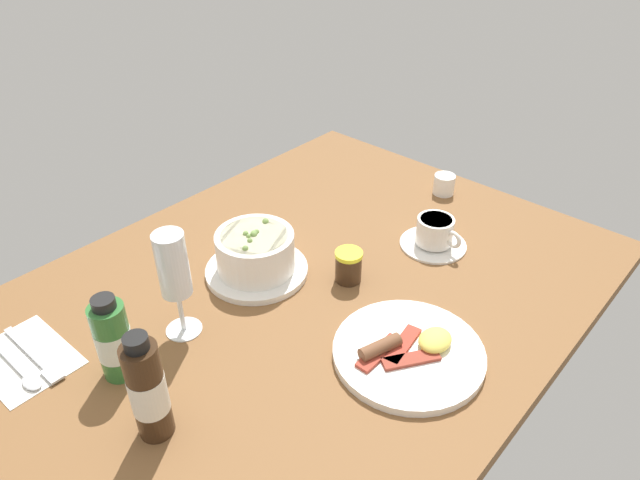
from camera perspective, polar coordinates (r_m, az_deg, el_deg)
ground_plane at (r=105.88cm, az=-1.03°, el=-5.17°), size 110.00×84.00×3.00cm
porridge_bowl at (r=105.92cm, az=-6.39°, el=-1.37°), size 19.05×19.05×9.34cm
cutlery_setting at (r=101.91cm, az=-27.13°, el=-10.49°), size 12.65×16.97×0.90cm
coffee_cup at (r=115.78cm, az=11.28°, el=0.58°), size 13.21×13.21×6.24cm
creamer_jug at (r=134.72cm, az=12.11°, el=5.44°), size 5.61×4.85×5.18cm
wine_glass at (r=90.95cm, az=-14.30°, el=-2.88°), size 5.95×5.95×18.96cm
jam_jar at (r=104.57cm, az=2.83°, el=-2.57°), size 5.07×5.07×6.15cm
sauce_bottle_green at (r=90.17cm, az=-19.75°, el=-9.30°), size 5.29×5.29×14.46cm
sauce_bottle_brown at (r=79.93cm, az=-16.67°, el=-14.05°), size 4.90×4.90×17.39cm
breakfast_plate at (r=92.39cm, az=8.79°, el=-10.86°), size 23.75×23.75×3.70cm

